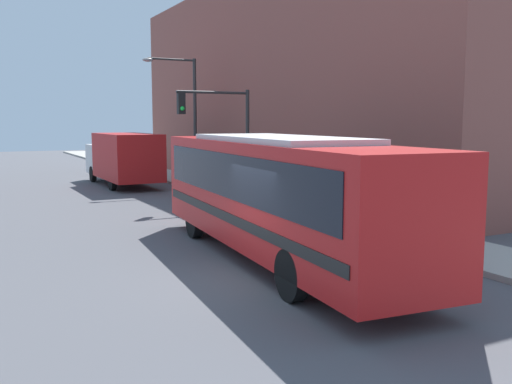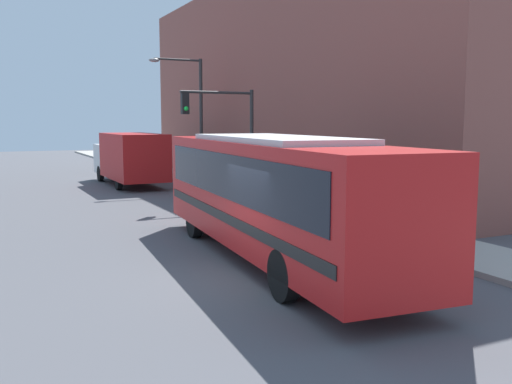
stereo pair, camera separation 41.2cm
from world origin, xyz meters
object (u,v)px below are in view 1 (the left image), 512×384
Objects in this scene: delivery_truck at (123,157)px; traffic_light_pole at (222,123)px; city_bus at (276,189)px; fire_hydrant at (373,219)px; street_lamp at (187,109)px; pedestrian_near_corner at (238,173)px.

delivery_truck is 1.70× the size of traffic_light_pole.
city_bus reaches higher than fire_hydrant.
city_bus is 2.46× the size of traffic_light_pole.
city_bus is 16.70m from street_lamp.
pedestrian_near_corner is (1.05, 11.54, 0.44)m from fire_hydrant.
delivery_truck is at bearing 100.04° from fire_hydrant.
pedestrian_near_corner is (2.10, 2.88, -2.39)m from traffic_light_pole.
fire_hydrant is 0.49× the size of pedestrian_near_corner.
fire_hydrant is 11.60m from pedestrian_near_corner.
street_lamp reaches higher than delivery_truck.
street_lamp reaches higher than traffic_light_pole.
city_bus is at bearing -103.30° from street_lamp.
delivery_truck is 17.58m from fire_hydrant.
street_lamp is (2.89, -2.27, 2.57)m from delivery_truck.
pedestrian_near_corner is at bearing 84.79° from fire_hydrant.
city_bus is at bearing -92.85° from delivery_truck.
street_lamp is 3.92× the size of pedestrian_near_corner.
fire_hydrant is 9.17m from traffic_light_pole.
city_bus is 1.75× the size of street_lamp.
street_lamp reaches higher than city_bus.
street_lamp reaches higher than pedestrian_near_corner.
delivery_truck is (0.91, 18.37, -0.26)m from city_bus.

